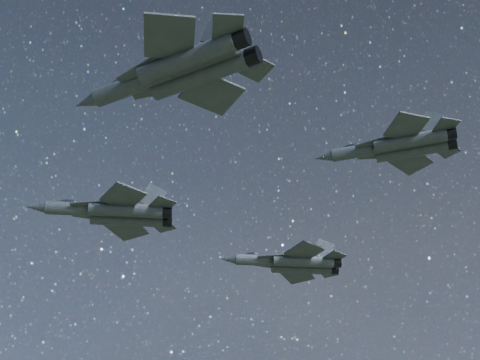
# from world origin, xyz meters

# --- Properties ---
(jet_lead) EXTENTS (19.27, 12.81, 4.90)m
(jet_lead) POSITION_xyz_m (-11.56, 7.42, 140.63)
(jet_lead) COLOR #30373C
(jet_left) EXTENTS (17.34, 11.55, 4.40)m
(jet_left) POSITION_xyz_m (7.98, 23.54, 138.91)
(jet_left) COLOR #30373C
(jet_right) EXTENTS (20.31, 14.02, 5.10)m
(jet_right) POSITION_xyz_m (6.09, -16.46, 137.83)
(jet_right) COLOR #30373C
(jet_slot) EXTENTS (17.03, 12.18, 4.36)m
(jet_slot) POSITION_xyz_m (24.53, 6.64, 142.83)
(jet_slot) COLOR #30373C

